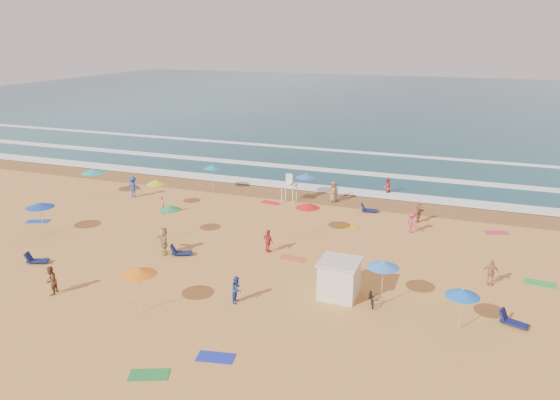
% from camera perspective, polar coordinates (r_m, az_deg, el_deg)
% --- Properties ---
extents(ground, '(220.00, 220.00, 0.00)m').
position_cam_1_polar(ground, '(37.37, -1.33, -4.96)').
color(ground, gold).
rests_on(ground, ground).
extents(ocean, '(220.00, 140.00, 0.18)m').
position_cam_1_polar(ocean, '(117.65, 14.35, 9.80)').
color(ocean, '#0C4756').
rests_on(ocean, ground).
extents(wet_sand, '(220.00, 220.00, 0.00)m').
position_cam_1_polar(wet_sand, '(48.53, 4.19, 0.28)').
color(wet_sand, olive).
rests_on(wet_sand, ground).
extents(surf_foam, '(200.00, 18.70, 0.05)m').
position_cam_1_polar(surf_foam, '(56.71, 6.74, 2.80)').
color(surf_foam, white).
rests_on(surf_foam, ground).
extents(cabana, '(2.00, 2.00, 2.00)m').
position_cam_1_polar(cabana, '(30.59, 6.21, -8.26)').
color(cabana, silver).
rests_on(cabana, ground).
extents(cabana_roof, '(2.20, 2.20, 0.12)m').
position_cam_1_polar(cabana_roof, '(30.15, 6.27, -6.44)').
color(cabana_roof, silver).
rests_on(cabana_roof, cabana).
extents(bicycle, '(1.00, 1.67, 0.83)m').
position_cam_1_polar(bicycle, '(30.23, 9.56, -9.97)').
color(bicycle, black).
rests_on(bicycle, ground).
extents(lifeguard_stand, '(1.20, 1.20, 2.10)m').
position_cam_1_polar(lifeguard_stand, '(46.90, 0.96, 1.05)').
color(lifeguard_stand, white).
rests_on(lifeguard_stand, ground).
extents(beach_umbrellas, '(48.60, 30.62, 0.81)m').
position_cam_1_polar(beach_umbrellas, '(37.51, 2.46, -1.33)').
color(beach_umbrellas, green).
rests_on(beach_umbrellas, ground).
extents(loungers, '(49.16, 18.49, 0.34)m').
position_cam_1_polar(loungers, '(34.01, 7.92, -7.15)').
color(loungers, '#0F214F').
rests_on(loungers, ground).
extents(towels, '(42.42, 26.04, 0.03)m').
position_cam_1_polar(towels, '(34.46, -0.21, -6.92)').
color(towels, red).
rests_on(towels, ground).
extents(beachgoers, '(47.51, 27.45, 2.15)m').
position_cam_1_polar(beachgoers, '(40.43, 0.24, -1.92)').
color(beachgoers, red).
rests_on(beachgoers, ground).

